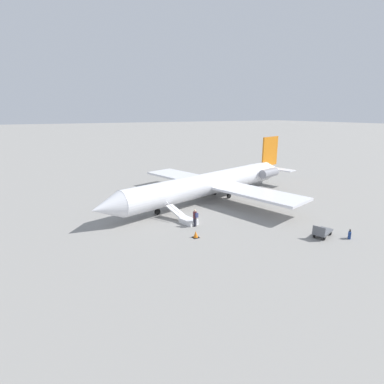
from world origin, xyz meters
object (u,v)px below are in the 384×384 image
(airplane_main, at_px, (214,182))
(passenger, at_px, (195,217))
(suitcase, at_px, (349,235))
(boarding_stairs, at_px, (186,219))
(luggage_cart, at_px, (322,232))

(airplane_main, xyz_separation_m, passenger, (6.91, 7.37, -1.17))
(airplane_main, height_order, suitcase, airplane_main)
(airplane_main, height_order, boarding_stairs, airplane_main)
(suitcase, bearing_deg, luggage_cart, -39.74)
(boarding_stairs, xyz_separation_m, luggage_cart, (-9.13, 9.03, 0.08))
(passenger, xyz_separation_m, suitcase, (-10.57, 9.13, -0.67))
(suitcase, bearing_deg, passenger, -40.81)
(boarding_stairs, bearing_deg, suitcase, -149.06)
(airplane_main, height_order, luggage_cart, airplane_main)
(airplane_main, height_order, passenger, airplane_main)
(boarding_stairs, bearing_deg, airplane_main, -65.35)
(airplane_main, distance_m, boarding_stairs, 9.57)
(airplane_main, relative_size, passenger, 18.04)
(luggage_cart, height_order, suitcase, luggage_cart)
(boarding_stairs, xyz_separation_m, suitcase, (-10.88, 10.49, -0.05))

